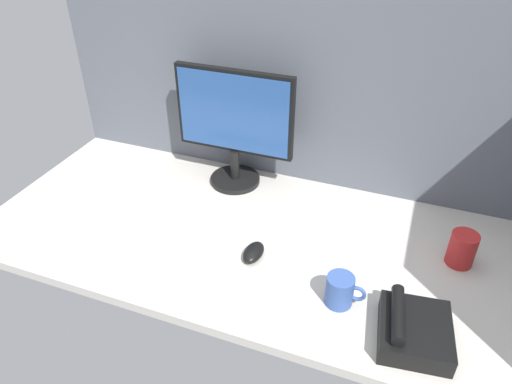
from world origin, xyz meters
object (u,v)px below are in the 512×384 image
monitor (234,123)px  desk_phone (413,330)px  mug_red_plastic (462,249)px  mouse (255,253)px  keyboard (172,240)px  mug_ceramic_blue (340,290)px

monitor → desk_phone: monitor is taller
mug_red_plastic → mouse: bearing=-161.6°
keyboard → desk_phone: desk_phone is taller
keyboard → desk_phone: size_ratio=1.76×
monitor → mouse: monitor is taller
monitor → mug_red_plastic: size_ratio=4.07×
monitor → keyboard: (-4.82, -39.13, -22.37)cm
mouse → mug_ceramic_blue: size_ratio=0.90×
mouse → mug_red_plastic: bearing=20.2°
mouse → desk_phone: bearing=-15.2°
mug_red_plastic → mug_ceramic_blue: mug_red_plastic is taller
monitor → mug_ceramic_blue: size_ratio=3.97×
keyboard → mug_red_plastic: mug_red_plastic is taller
mug_red_plastic → mug_ceramic_blue: (-29.30, -27.60, -0.76)cm
mouse → mug_red_plastic: mug_red_plastic is taller
mouse → desk_phone: (46.44, -14.16, 1.49)cm
mouse → mug_ceramic_blue: (27.22, -8.76, 2.74)cm
mug_red_plastic → desk_phone: bearing=-107.0°
monitor → mug_ceramic_blue: bearing=-42.9°
mug_red_plastic → desk_phone: (-10.07, -33.01, -2.01)cm
keyboard → mug_red_plastic: size_ratio=3.56×
keyboard → mug_ceramic_blue: mug_ceramic_blue is taller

